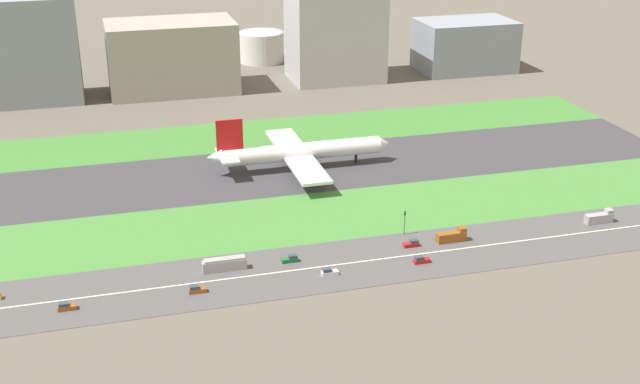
{
  "coord_description": "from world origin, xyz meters",
  "views": [
    {
      "loc": [
        -60.23,
        -261.53,
        102.33
      ],
      "look_at": [
        2.5,
        -36.5,
        6.0
      ],
      "focal_mm": 46.54,
      "sensor_mm": 36.0,
      "label": 1
    }
  ],
  "objects_px": {
    "truck_1": "(452,236)",
    "car_2": "(421,260)",
    "car_0": "(197,290)",
    "fuel_tank_west": "(261,47)",
    "traffic_light": "(405,221)",
    "car_5": "(66,307)",
    "car_4": "(329,272)",
    "airliner": "(297,152)",
    "car_3": "(412,244)",
    "office_tower": "(335,29)",
    "terminal_building": "(20,50)",
    "truck_0": "(600,218)",
    "cargo_warehouse": "(465,45)",
    "hangar_building": "(172,57)",
    "bus_0": "(224,264)",
    "car_6": "(290,259)"
  },
  "relations": [
    {
      "from": "truck_1",
      "to": "office_tower",
      "type": "distance_m",
      "value": 184.43
    },
    {
      "from": "car_2",
      "to": "traffic_light",
      "type": "distance_m",
      "value": 18.42
    },
    {
      "from": "car_2",
      "to": "office_tower",
      "type": "bearing_deg",
      "value": -99.72
    },
    {
      "from": "bus_0",
      "to": "terminal_building",
      "type": "distance_m",
      "value": 192.06
    },
    {
      "from": "fuel_tank_west",
      "to": "truck_0",
      "type": "bearing_deg",
      "value": -76.46
    },
    {
      "from": "car_5",
      "to": "truck_0",
      "type": "relative_size",
      "value": 0.52
    },
    {
      "from": "bus_0",
      "to": "car_0",
      "type": "distance_m",
      "value": 13.3
    },
    {
      "from": "car_0",
      "to": "terminal_building",
      "type": "xyz_separation_m",
      "value": [
        -48.9,
        192.0,
        21.91
      ]
    },
    {
      "from": "car_0",
      "to": "cargo_warehouse",
      "type": "height_order",
      "value": "cargo_warehouse"
    },
    {
      "from": "car_4",
      "to": "terminal_building",
      "type": "height_order",
      "value": "terminal_building"
    },
    {
      "from": "terminal_building",
      "to": "hangar_building",
      "type": "distance_m",
      "value": 64.93
    },
    {
      "from": "hangar_building",
      "to": "airliner",
      "type": "bearing_deg",
      "value": -75.25
    },
    {
      "from": "airliner",
      "to": "office_tower",
      "type": "distance_m",
      "value": 124.76
    },
    {
      "from": "cargo_warehouse",
      "to": "fuel_tank_west",
      "type": "distance_m",
      "value": 104.69
    },
    {
      "from": "car_6",
      "to": "truck_0",
      "type": "xyz_separation_m",
      "value": [
        94.35,
        -0.0,
        0.75
      ]
    },
    {
      "from": "car_3",
      "to": "cargo_warehouse",
      "type": "relative_size",
      "value": 0.1
    },
    {
      "from": "airliner",
      "to": "car_5",
      "type": "height_order",
      "value": "airliner"
    },
    {
      "from": "airliner",
      "to": "truck_0",
      "type": "distance_m",
      "value": 101.53
    },
    {
      "from": "airliner",
      "to": "terminal_building",
      "type": "relative_size",
      "value": 1.33
    },
    {
      "from": "truck_1",
      "to": "car_2",
      "type": "relative_size",
      "value": 1.91
    },
    {
      "from": "terminal_building",
      "to": "office_tower",
      "type": "distance_m",
      "value": 141.94
    },
    {
      "from": "hangar_building",
      "to": "office_tower",
      "type": "xyz_separation_m",
      "value": [
        77.37,
        0.0,
        8.39
      ]
    },
    {
      "from": "traffic_light",
      "to": "fuel_tank_west",
      "type": "bearing_deg",
      "value": 88.95
    },
    {
      "from": "bus_0",
      "to": "car_4",
      "type": "relative_size",
      "value": 2.64
    },
    {
      "from": "car_3",
      "to": "car_4",
      "type": "bearing_deg",
      "value": -159.67
    },
    {
      "from": "car_3",
      "to": "terminal_building",
      "type": "xyz_separation_m",
      "value": [
        -110.34,
        182.0,
        21.91
      ]
    },
    {
      "from": "truck_0",
      "to": "truck_1",
      "type": "bearing_deg",
      "value": 180.0
    },
    {
      "from": "fuel_tank_west",
      "to": "car_6",
      "type": "bearing_deg",
      "value": -99.92
    },
    {
      "from": "car_0",
      "to": "fuel_tank_west",
      "type": "distance_m",
      "value": 246.18
    },
    {
      "from": "traffic_light",
      "to": "fuel_tank_west",
      "type": "height_order",
      "value": "fuel_tank_west"
    },
    {
      "from": "car_0",
      "to": "car_4",
      "type": "bearing_deg",
      "value": -180.0
    },
    {
      "from": "bus_0",
      "to": "car_4",
      "type": "bearing_deg",
      "value": -21.24
    },
    {
      "from": "car_3",
      "to": "truck_1",
      "type": "xyz_separation_m",
      "value": [
        12.14,
        -0.0,
        0.75
      ]
    },
    {
      "from": "airliner",
      "to": "truck_1",
      "type": "distance_m",
      "value": 73.65
    },
    {
      "from": "truck_0",
      "to": "hangar_building",
      "type": "relative_size",
      "value": 0.15
    },
    {
      "from": "car_0",
      "to": "hangar_building",
      "type": "distance_m",
      "value": 193.22
    },
    {
      "from": "airliner",
      "to": "truck_1",
      "type": "relative_size",
      "value": 7.74
    },
    {
      "from": "office_tower",
      "to": "terminal_building",
      "type": "bearing_deg",
      "value": 180.0
    },
    {
      "from": "airliner",
      "to": "fuel_tank_west",
      "type": "distance_m",
      "value": 160.34
    },
    {
      "from": "traffic_light",
      "to": "cargo_warehouse",
      "type": "relative_size",
      "value": 0.16
    },
    {
      "from": "car_5",
      "to": "car_4",
      "type": "xyz_separation_m",
      "value": [
        65.83,
        0.0,
        0.0
      ]
    },
    {
      "from": "terminal_building",
      "to": "truck_0",
      "type": "bearing_deg",
      "value": -46.98
    },
    {
      "from": "airliner",
      "to": "car_6",
      "type": "distance_m",
      "value": 70.83
    },
    {
      "from": "airliner",
      "to": "hangar_building",
      "type": "height_order",
      "value": "hangar_building"
    },
    {
      "from": "terminal_building",
      "to": "hangar_building",
      "type": "relative_size",
      "value": 0.86
    },
    {
      "from": "terminal_building",
      "to": "bus_0",
      "type": "bearing_deg",
      "value": -72.43
    },
    {
      "from": "car_5",
      "to": "car_6",
      "type": "bearing_deg",
      "value": -170.21
    },
    {
      "from": "airliner",
      "to": "fuel_tank_west",
      "type": "relative_size",
      "value": 2.82
    },
    {
      "from": "truck_1",
      "to": "traffic_light",
      "type": "height_order",
      "value": "traffic_light"
    },
    {
      "from": "car_0",
      "to": "hangar_building",
      "type": "height_order",
      "value": "hangar_building"
    }
  ]
}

